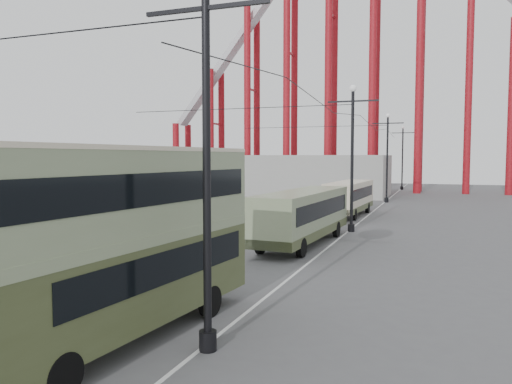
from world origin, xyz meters
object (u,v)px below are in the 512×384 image
at_px(double_decker_bus, 121,233).
at_px(pedestrian, 229,253).
at_px(single_decker_green, 303,214).
at_px(single_decker_cream, 349,197).
at_px(lamp_post_near, 206,27).

bearing_deg(double_decker_bus, pedestrian, 99.34).
bearing_deg(pedestrian, single_decker_green, -112.01).
xyz_separation_m(single_decker_cream, pedestrian, (-1.34, -21.56, -0.79)).
xyz_separation_m(single_decker_green, single_decker_cream, (0.08, 14.25, -0.09)).
height_order(lamp_post_near, pedestrian, lamp_post_near).
bearing_deg(single_decker_green, pedestrian, -96.45).
bearing_deg(pedestrian, double_decker_bus, 81.53).
relative_size(lamp_post_near, double_decker_bus, 1.12).
height_order(lamp_post_near, double_decker_bus, lamp_post_near).
relative_size(single_decker_green, pedestrian, 6.75).
distance_m(single_decker_cream, pedestrian, 21.62).
xyz_separation_m(double_decker_bus, pedestrian, (-0.55, 8.27, -2.06)).
bearing_deg(single_decker_cream, double_decker_bus, -88.80).
xyz_separation_m(single_decker_green, pedestrian, (-1.25, -7.31, -0.88)).
distance_m(double_decker_bus, pedestrian, 8.54).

